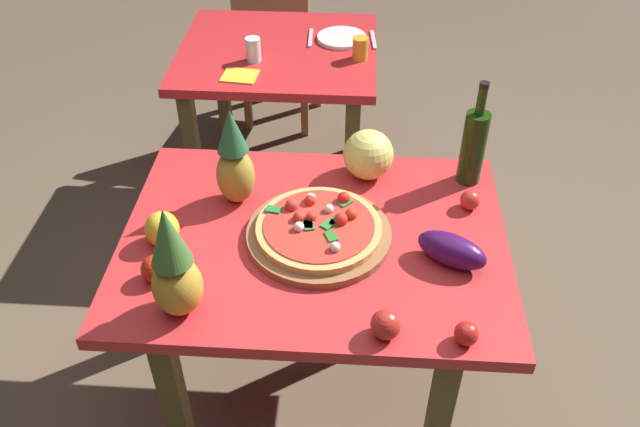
{
  "coord_description": "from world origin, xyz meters",
  "views": [
    {
      "loc": [
        0.11,
        -1.41,
        2.04
      ],
      "look_at": [
        0.01,
        0.04,
        0.82
      ],
      "focal_mm": 36.64,
      "sensor_mm": 36.0,
      "label": 1
    }
  ],
  "objects_px": {
    "pineapple_right": "(174,268)",
    "wine_bottle": "(473,145)",
    "display_table": "(314,262)",
    "tomato_beside_pepper": "(466,334)",
    "bell_pepper": "(162,229)",
    "knife_utensil": "(373,40)",
    "tomato_near_board": "(386,325)",
    "background_table": "(279,75)",
    "fork_utensil": "(311,38)",
    "melon": "(368,155)",
    "dinner_plate": "(342,38)",
    "napkin_folded": "(240,76)",
    "drinking_glass_juice": "(360,48)",
    "pineapple_left": "(234,162)",
    "pizza_board": "(319,234)",
    "tomato_by_bottle": "(470,200)",
    "tomato_at_corner": "(155,269)",
    "pizza": "(319,226)",
    "drinking_glass_water": "(253,50)",
    "eggplant": "(452,250)",
    "dining_chair": "(278,45)"
  },
  "relations": [
    {
      "from": "pizza",
      "to": "drinking_glass_water",
      "type": "bearing_deg",
      "value": 107.67
    },
    {
      "from": "bell_pepper",
      "to": "knife_utensil",
      "type": "xyz_separation_m",
      "value": [
        0.6,
        1.37,
        -0.05
      ]
    },
    {
      "from": "pineapple_left",
      "to": "melon",
      "type": "xyz_separation_m",
      "value": [
        0.4,
        0.15,
        -0.06
      ]
    },
    {
      "from": "pineapple_left",
      "to": "bell_pepper",
      "type": "relative_size",
      "value": 2.98
    },
    {
      "from": "knife_utensil",
      "to": "tomato_near_board",
      "type": "bearing_deg",
      "value": -93.97
    },
    {
      "from": "wine_bottle",
      "to": "tomato_beside_pepper",
      "type": "xyz_separation_m",
      "value": [
        -0.08,
        -0.67,
        -0.1
      ]
    },
    {
      "from": "display_table",
      "to": "tomato_beside_pepper",
      "type": "bearing_deg",
      "value": -42.46
    },
    {
      "from": "pizza_board",
      "to": "wine_bottle",
      "type": "relative_size",
      "value": 1.2
    },
    {
      "from": "bell_pepper",
      "to": "drinking_glass_juice",
      "type": "xyz_separation_m",
      "value": [
        0.54,
        1.19,
        -0.0
      ]
    },
    {
      "from": "display_table",
      "to": "fork_utensil",
      "type": "relative_size",
      "value": 6.23
    },
    {
      "from": "melon",
      "to": "napkin_folded",
      "type": "relative_size",
      "value": 1.16
    },
    {
      "from": "display_table",
      "to": "knife_utensil",
      "type": "distance_m",
      "value": 1.33
    },
    {
      "from": "bell_pepper",
      "to": "dinner_plate",
      "type": "bearing_deg",
      "value": 71.45
    },
    {
      "from": "napkin_folded",
      "to": "pizza_board",
      "type": "bearing_deg",
      "value": -68.06
    },
    {
      "from": "pizza_board",
      "to": "wine_bottle",
      "type": "height_order",
      "value": "wine_bottle"
    },
    {
      "from": "dining_chair",
      "to": "pizza",
      "type": "xyz_separation_m",
      "value": [
        0.34,
        -1.83,
        0.32
      ]
    },
    {
      "from": "pizza_board",
      "to": "fork_utensil",
      "type": "bearing_deg",
      "value": 95.37
    },
    {
      "from": "knife_utensil",
      "to": "wine_bottle",
      "type": "bearing_deg",
      "value": -78.21
    },
    {
      "from": "pizza",
      "to": "pizza_board",
      "type": "bearing_deg",
      "value": -95.6
    },
    {
      "from": "pineapple_right",
      "to": "tomato_by_bottle",
      "type": "height_order",
      "value": "pineapple_right"
    },
    {
      "from": "pineapple_right",
      "to": "wine_bottle",
      "type": "bearing_deg",
      "value": 37.35
    },
    {
      "from": "tomato_at_corner",
      "to": "dinner_plate",
      "type": "distance_m",
      "value": 1.58
    },
    {
      "from": "drinking_glass_juice",
      "to": "fork_utensil",
      "type": "distance_m",
      "value": 0.29
    },
    {
      "from": "tomato_beside_pepper",
      "to": "bell_pepper",
      "type": "bearing_deg",
      "value": 159.4
    },
    {
      "from": "tomato_at_corner",
      "to": "fork_utensil",
      "type": "height_order",
      "value": "tomato_at_corner"
    },
    {
      "from": "pizza_board",
      "to": "pineapple_right",
      "type": "xyz_separation_m",
      "value": [
        -0.33,
        -0.3,
        0.14
      ]
    },
    {
      "from": "dinner_plate",
      "to": "napkin_folded",
      "type": "height_order",
      "value": "dinner_plate"
    },
    {
      "from": "pineapple_left",
      "to": "fork_utensil",
      "type": "xyz_separation_m",
      "value": [
        0.14,
        1.16,
        -0.14
      ]
    },
    {
      "from": "tomato_at_corner",
      "to": "bell_pepper",
      "type": "bearing_deg",
      "value": 96.23
    },
    {
      "from": "bell_pepper",
      "to": "eggplant",
      "type": "relative_size",
      "value": 0.54
    },
    {
      "from": "pineapple_right",
      "to": "tomato_beside_pepper",
      "type": "xyz_separation_m",
      "value": [
        0.72,
        -0.06,
        -0.12
      ]
    },
    {
      "from": "pineapple_right",
      "to": "melon",
      "type": "distance_m",
      "value": 0.77
    },
    {
      "from": "pizza_board",
      "to": "fork_utensil",
      "type": "xyz_separation_m",
      "value": [
        -0.12,
        1.32,
        -0.01
      ]
    },
    {
      "from": "wine_bottle",
      "to": "melon",
      "type": "height_order",
      "value": "wine_bottle"
    },
    {
      "from": "dining_chair",
      "to": "pizza_board",
      "type": "distance_m",
      "value": 1.89
    },
    {
      "from": "tomato_by_bottle",
      "to": "drinking_glass_juice",
      "type": "distance_m",
      "value": 1.04
    },
    {
      "from": "display_table",
      "to": "bell_pepper",
      "type": "relative_size",
      "value": 10.38
    },
    {
      "from": "pineapple_right",
      "to": "knife_utensil",
      "type": "height_order",
      "value": "pineapple_right"
    },
    {
      "from": "wine_bottle",
      "to": "tomato_near_board",
      "type": "distance_m",
      "value": 0.72
    },
    {
      "from": "pineapple_right",
      "to": "knife_utensil",
      "type": "bearing_deg",
      "value": 73.11
    },
    {
      "from": "fork_utensil",
      "to": "melon",
      "type": "bearing_deg",
      "value": -77.31
    },
    {
      "from": "pizza_board",
      "to": "tomato_beside_pepper",
      "type": "xyz_separation_m",
      "value": [
        0.38,
        -0.36,
        0.02
      ]
    },
    {
      "from": "pizza",
      "to": "drinking_glass_water",
      "type": "height_order",
      "value": "drinking_glass_water"
    },
    {
      "from": "pineapple_right",
      "to": "drinking_glass_juice",
      "type": "xyz_separation_m",
      "value": [
        0.43,
        1.44,
        -0.1
      ]
    },
    {
      "from": "eggplant",
      "to": "dinner_plate",
      "type": "relative_size",
      "value": 0.91
    },
    {
      "from": "display_table",
      "to": "dinner_plate",
      "type": "bearing_deg",
      "value": 88.69
    },
    {
      "from": "tomato_beside_pepper",
      "to": "background_table",
      "type": "bearing_deg",
      "value": 112.23
    },
    {
      "from": "tomato_beside_pepper",
      "to": "dinner_plate",
      "type": "xyz_separation_m",
      "value": [
        -0.37,
        1.68,
        -0.02
      ]
    },
    {
      "from": "wine_bottle",
      "to": "eggplant",
      "type": "height_order",
      "value": "wine_bottle"
    },
    {
      "from": "drinking_glass_juice",
      "to": "pineapple_right",
      "type": "bearing_deg",
      "value": -106.8
    }
  ]
}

